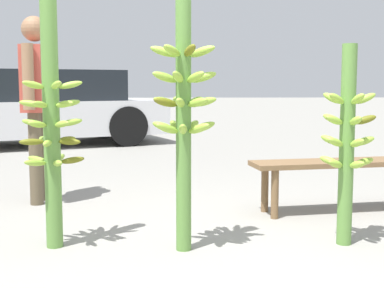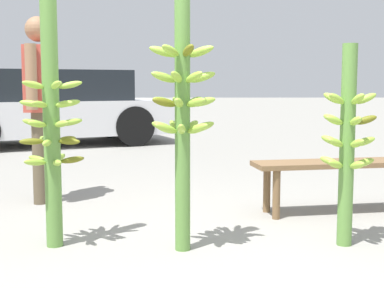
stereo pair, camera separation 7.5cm
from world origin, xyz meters
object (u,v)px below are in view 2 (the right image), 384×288
(market_bench, at_px, (344,169))
(parked_car, at_px, (54,108))
(banana_stalk_center, at_px, (182,108))
(vendor_person, at_px, (40,92))
(banana_stalk_left, at_px, (51,119))
(banana_stalk_right, at_px, (347,141))

(market_bench, bearing_deg, parked_car, 115.82)
(banana_stalk_center, bearing_deg, vendor_person, 131.44)
(banana_stalk_left, relative_size, vendor_person, 1.02)
(banana_stalk_right, relative_size, market_bench, 0.85)
(banana_stalk_center, bearing_deg, banana_stalk_left, 173.61)
(vendor_person, height_order, market_bench, vendor_person)
(banana_stalk_left, bearing_deg, parked_car, 103.48)
(market_bench, height_order, parked_car, parked_car)
(banana_stalk_center, height_order, market_bench, banana_stalk_center)
(banana_stalk_left, xyz_separation_m, market_bench, (2.16, 0.90, -0.47))
(banana_stalk_center, relative_size, market_bench, 1.08)
(market_bench, relative_size, parked_car, 0.35)
(banana_stalk_left, height_order, vendor_person, banana_stalk_left)
(vendor_person, xyz_separation_m, parked_car, (-1.00, 4.64, -0.35))
(banana_stalk_left, relative_size, market_bench, 1.09)
(parked_car, bearing_deg, banana_stalk_right, -173.65)
(banana_stalk_left, height_order, banana_stalk_center, banana_stalk_left)
(banana_stalk_left, relative_size, banana_stalk_right, 1.28)
(vendor_person, bearing_deg, banana_stalk_left, 17.15)
(vendor_person, xyz_separation_m, market_bench, (2.59, -0.44, -0.62))
(banana_stalk_center, bearing_deg, banana_stalk_right, 4.74)
(vendor_person, bearing_deg, parked_car, -168.45)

